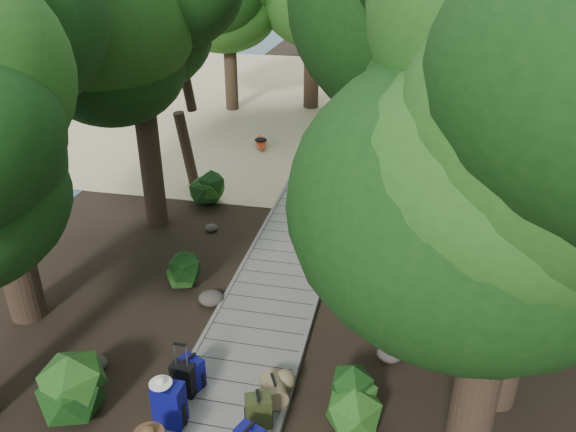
% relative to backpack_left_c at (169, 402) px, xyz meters
% --- Properties ---
extents(ground, '(120.00, 120.00, 0.00)m').
position_rel_backpack_left_c_xyz_m(ground, '(0.71, 3.07, -0.54)').
color(ground, black).
rests_on(ground, ground).
extents(sand_beach, '(40.00, 22.00, 0.02)m').
position_rel_backpack_left_c_xyz_m(sand_beach, '(0.71, 19.07, -0.53)').
color(sand_beach, beige).
rests_on(sand_beach, ground).
extents(distant_hill, '(32.00, 16.00, 12.00)m').
position_rel_backpack_left_c_xyz_m(distant_hill, '(-39.29, 51.07, -0.54)').
color(distant_hill, black).
rests_on(distant_hill, ground).
extents(boardwalk, '(2.00, 12.00, 0.12)m').
position_rel_backpack_left_c_xyz_m(boardwalk, '(0.71, 4.07, -0.48)').
color(boardwalk, slate).
rests_on(boardwalk, ground).
extents(backpack_left_c, '(0.47, 0.34, 0.85)m').
position_rel_backpack_left_c_xyz_m(backpack_left_c, '(0.00, 0.00, 0.00)').
color(backpack_left_c, navy).
rests_on(backpack_left_c, boardwalk).
extents(backpack_left_d, '(0.49, 0.43, 0.62)m').
position_rel_backpack_left_c_xyz_m(backpack_left_d, '(0.02, 0.84, -0.11)').
color(backpack_left_d, navy).
rests_on(backpack_left_d, boardwalk).
extents(backpack_right_d, '(0.48, 0.41, 0.61)m').
position_rel_backpack_left_c_xyz_m(backpack_right_d, '(1.35, 0.26, -0.12)').
color(backpack_right_d, '#2E3815').
rests_on(backpack_right_d, boardwalk).
extents(duffel_right_khaki, '(0.60, 0.69, 0.38)m').
position_rel_backpack_left_c_xyz_m(duffel_right_khaki, '(1.45, 0.85, -0.23)').
color(duffel_right_khaki, olive).
rests_on(duffel_right_khaki, boardwalk).
extents(suitcase_on_boardwalk, '(0.41, 0.26, 0.60)m').
position_rel_backpack_left_c_xyz_m(suitcase_on_boardwalk, '(-0.03, 0.63, -0.12)').
color(suitcase_on_boardwalk, black).
rests_on(suitcase_on_boardwalk, boardwalk).
extents(lone_suitcase_on_sand, '(0.49, 0.37, 0.68)m').
position_rel_backpack_left_c_xyz_m(lone_suitcase_on_sand, '(1.20, 10.87, -0.19)').
color(lone_suitcase_on_sand, black).
rests_on(lone_suitcase_on_sand, sand_beach).
extents(hat_brown, '(0.44, 0.44, 0.13)m').
position_rel_backpack_left_c_xyz_m(hat_brown, '(0.12, -0.92, 0.40)').
color(hat_brown, '#51351E').
rests_on(hat_brown, backpack_left_b).
extents(hat_white, '(0.35, 0.35, 0.12)m').
position_rel_backpack_left_c_xyz_m(hat_white, '(-0.07, -0.06, 0.48)').
color(hat_white, silver).
rests_on(hat_white, backpack_left_c).
extents(kayak, '(1.66, 3.25, 0.32)m').
position_rel_backpack_left_c_xyz_m(kayak, '(-2.01, 13.14, -0.36)').
color(kayak, '#A92D0E').
rests_on(kayak, sand_beach).
extents(sun_lounger, '(0.72, 2.10, 0.67)m').
position_rel_backpack_left_c_xyz_m(sun_lounger, '(4.39, 13.48, -0.19)').
color(sun_lounger, silver).
rests_on(sun_lounger, sand_beach).
extents(tree_right_a, '(4.77, 4.77, 7.96)m').
position_rel_backpack_left_c_xyz_m(tree_right_a, '(4.33, -0.25, 3.43)').
color(tree_right_a, black).
rests_on(tree_right_a, ground).
extents(tree_right_b, '(5.36, 5.36, 9.57)m').
position_rel_backpack_left_c_xyz_m(tree_right_b, '(5.04, 1.78, 4.24)').
color(tree_right_b, black).
rests_on(tree_right_b, ground).
extents(tree_right_c, '(5.81, 5.81, 10.05)m').
position_rel_backpack_left_c_xyz_m(tree_right_c, '(4.58, 5.03, 4.48)').
color(tree_right_c, black).
rests_on(tree_right_c, ground).
extents(tree_right_e, '(4.49, 4.49, 8.09)m').
position_rel_backpack_left_c_xyz_m(tree_right_e, '(5.18, 10.40, 3.50)').
color(tree_right_e, black).
rests_on(tree_right_e, ground).
extents(tree_right_f, '(4.97, 4.97, 8.88)m').
position_rel_backpack_left_c_xyz_m(tree_right_f, '(7.40, 12.34, 3.90)').
color(tree_right_f, black).
rests_on(tree_right_f, ground).
extents(tree_left_c, '(4.62, 4.62, 8.04)m').
position_rel_backpack_left_c_xyz_m(tree_left_c, '(-3.19, 6.59, 3.47)').
color(tree_left_c, black).
rests_on(tree_left_c, ground).
extents(tree_back_c, '(4.44, 4.44, 7.99)m').
position_rel_backpack_left_c_xyz_m(tree_back_c, '(6.19, 19.00, 3.45)').
color(tree_back_c, black).
rests_on(tree_back_c, ground).
extents(tree_back_d, '(4.79, 4.79, 7.98)m').
position_rel_backpack_left_c_xyz_m(tree_back_d, '(-4.50, 17.60, 3.45)').
color(tree_back_d, black).
rests_on(tree_back_d, ground).
extents(palm_right_a, '(4.66, 4.66, 7.94)m').
position_rel_backpack_left_c_xyz_m(palm_right_a, '(3.77, 8.74, 3.42)').
color(palm_right_a, '#134615').
rests_on(palm_right_a, ground).
extents(palm_right_b, '(3.84, 3.84, 7.41)m').
position_rel_backpack_left_c_xyz_m(palm_right_b, '(5.95, 13.76, 3.16)').
color(palm_right_b, '#134615').
rests_on(palm_right_b, ground).
extents(palm_right_c, '(4.84, 4.84, 7.70)m').
position_rel_backpack_left_c_xyz_m(palm_right_c, '(3.04, 16.17, 3.30)').
color(palm_right_c, '#134615').
rests_on(palm_right_c, ground).
extents(palm_left_a, '(4.49, 4.49, 7.14)m').
position_rel_backpack_left_c_xyz_m(palm_left_a, '(-3.42, 9.24, 3.02)').
color(palm_left_a, '#134615').
rests_on(palm_left_a, ground).
extents(rock_left_b, '(0.41, 0.37, 0.23)m').
position_rel_backpack_left_c_xyz_m(rock_left_b, '(-1.87, 1.00, -0.43)').
color(rock_left_b, '#4C473F').
rests_on(rock_left_b, ground).
extents(rock_left_c, '(0.54, 0.49, 0.30)m').
position_rel_backpack_left_c_xyz_m(rock_left_c, '(-0.50, 3.31, -0.40)').
color(rock_left_c, '#4C473F').
rests_on(rock_left_c, ground).
extents(rock_left_d, '(0.33, 0.30, 0.18)m').
position_rel_backpack_left_c_xyz_m(rock_left_d, '(-1.59, 6.43, -0.45)').
color(rock_left_d, '#4C473F').
rests_on(rock_left_d, ground).
extents(rock_right_b, '(0.48, 0.43, 0.26)m').
position_rel_backpack_left_c_xyz_m(rock_right_b, '(3.28, 2.35, -0.41)').
color(rock_right_b, '#4C473F').
rests_on(rock_right_b, ground).
extents(rock_right_c, '(0.35, 0.31, 0.19)m').
position_rel_backpack_left_c_xyz_m(rock_right_c, '(2.71, 4.32, -0.45)').
color(rock_right_c, '#4C473F').
rests_on(rock_right_c, ground).
extents(shrub_left_a, '(1.25, 1.25, 1.12)m').
position_rel_backpack_left_c_xyz_m(shrub_left_a, '(-1.60, 0.09, 0.02)').
color(shrub_left_a, '#204E17').
rests_on(shrub_left_a, ground).
extents(shrub_left_b, '(0.84, 0.84, 0.75)m').
position_rel_backpack_left_c_xyz_m(shrub_left_b, '(-1.18, 3.69, -0.17)').
color(shrub_left_b, '#204E17').
rests_on(shrub_left_b, ground).
extents(shrub_left_c, '(1.16, 1.16, 1.05)m').
position_rel_backpack_left_c_xyz_m(shrub_left_c, '(-2.20, 8.04, -0.02)').
color(shrub_left_c, '#204E17').
rests_on(shrub_left_c, ground).
extents(shrub_right_a, '(1.05, 1.05, 0.94)m').
position_rel_backpack_left_c_xyz_m(shrub_right_a, '(2.65, 0.75, -0.07)').
color(shrub_right_a, '#204E17').
rests_on(shrub_right_a, ground).
extents(shrub_right_b, '(1.49, 1.49, 1.34)m').
position_rel_backpack_left_c_xyz_m(shrub_right_b, '(3.62, 5.43, 0.13)').
color(shrub_right_b, '#204E17').
rests_on(shrub_right_b, ground).
extents(shrub_right_c, '(0.83, 0.83, 0.75)m').
position_rel_backpack_left_c_xyz_m(shrub_right_c, '(2.69, 8.76, -0.17)').
color(shrub_right_c, '#204E17').
rests_on(shrub_right_c, ground).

